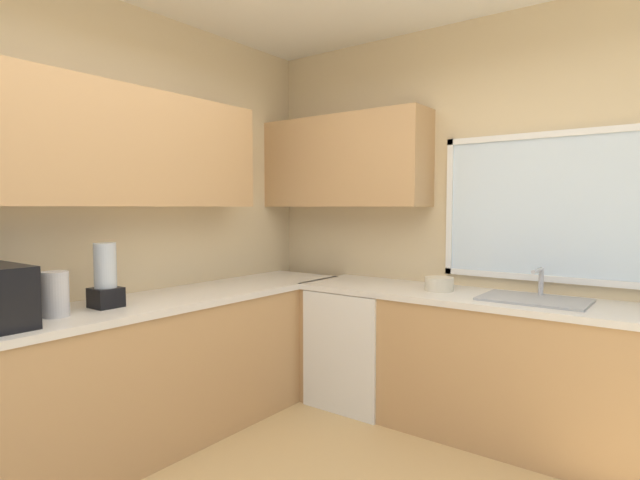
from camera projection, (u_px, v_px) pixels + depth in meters
room_shell at (251, 127)px, 2.79m from camera, size 3.53×4.03×2.79m
counter_run_left at (107, 385)px, 2.82m from camera, size 0.65×3.64×0.89m
counter_run_back at (489, 365)px, 3.18m from camera, size 2.62×0.65×0.89m
dishwasher at (360, 345)px, 3.72m from camera, size 0.60×0.60×0.84m
kettle at (55, 294)px, 2.56m from camera, size 0.13×0.13×0.23m
sink_assembly at (534, 299)px, 3.00m from camera, size 0.60×0.40×0.19m
bowl at (439, 284)px, 3.35m from camera, size 0.19×0.19×0.09m
blender_appliance at (105, 278)px, 2.79m from camera, size 0.15×0.15×0.36m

